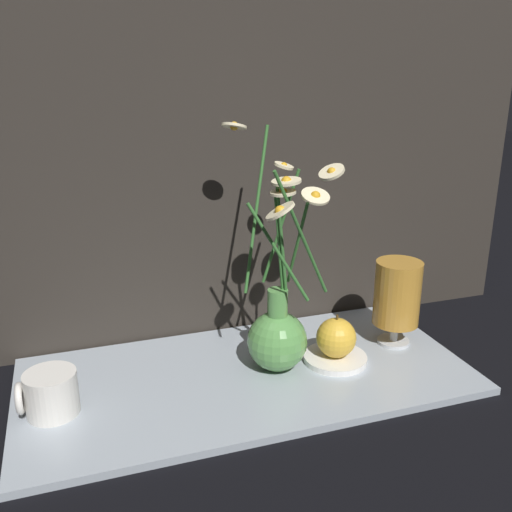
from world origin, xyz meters
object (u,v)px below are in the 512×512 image
orange_fruit (336,338)px  tea_glass (397,295)px  yellow_mug (50,394)px  vase_with_flowers (277,327)px

orange_fruit → tea_glass: bearing=11.5°
yellow_mug → orange_fruit: size_ratio=1.13×
vase_with_flowers → tea_glass: (0.23, 0.01, 0.02)m
vase_with_flowers → yellow_mug: 0.35m
vase_with_flowers → orange_fruit: 0.11m
vase_with_flowers → tea_glass: bearing=3.6°
vase_with_flowers → orange_fruit: (0.10, -0.01, -0.03)m
yellow_mug → orange_fruit: 0.45m
vase_with_flowers → tea_glass: 0.23m
orange_fruit → vase_with_flowers: bearing=173.4°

